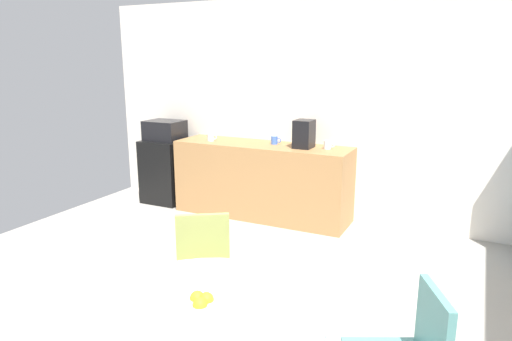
# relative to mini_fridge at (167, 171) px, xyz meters

# --- Properties ---
(wall_back) EXTENTS (6.00, 0.10, 2.60)m
(wall_back) POSITION_rel_mini_fridge_xyz_m (2.09, 0.35, 0.88)
(wall_back) COLOR silver
(wall_back) RESTS_ON ground_plane
(counter_block) EXTENTS (2.15, 0.60, 0.90)m
(counter_block) POSITION_rel_mini_fridge_xyz_m (1.43, 0.00, 0.03)
(counter_block) COLOR #9E7042
(counter_block) RESTS_ON ground_plane
(mini_fridge) EXTENTS (0.54, 0.54, 0.84)m
(mini_fridge) POSITION_rel_mini_fridge_xyz_m (0.00, 0.00, 0.00)
(mini_fridge) COLOR black
(mini_fridge) RESTS_ON ground_plane
(microwave) EXTENTS (0.48, 0.38, 0.26)m
(microwave) POSITION_rel_mini_fridge_xyz_m (0.00, 0.00, 0.55)
(microwave) COLOR black
(microwave) RESTS_ON mini_fridge
(round_table) EXTENTS (1.18, 1.18, 0.73)m
(round_table) POSITION_rel_mini_fridge_xyz_m (2.66, -3.24, 0.19)
(round_table) COLOR silver
(round_table) RESTS_ON ground_plane
(chair_olive) EXTENTS (0.58, 0.58, 0.83)m
(chair_olive) POSITION_rel_mini_fridge_xyz_m (2.11, -2.39, 0.10)
(chair_olive) COLOR silver
(chair_olive) RESTS_ON ground_plane
(fruit_bowl) EXTENTS (0.26, 0.26, 0.11)m
(fruit_bowl) POSITION_rel_mini_fridge_xyz_m (2.68, -3.30, 0.35)
(fruit_bowl) COLOR silver
(fruit_bowl) RESTS_ON round_table
(mug_white) EXTENTS (0.13, 0.08, 0.09)m
(mug_white) POSITION_rel_mini_fridge_xyz_m (1.56, 0.06, 0.53)
(mug_white) COLOR #3F66BF
(mug_white) RESTS_ON counter_block
(mug_green) EXTENTS (0.13, 0.08, 0.09)m
(mug_green) POSITION_rel_mini_fridge_xyz_m (2.22, 0.05, 0.53)
(mug_green) COLOR white
(mug_green) RESTS_ON counter_block
(mug_red) EXTENTS (0.13, 0.08, 0.09)m
(mug_red) POSITION_rel_mini_fridge_xyz_m (0.76, -0.08, 0.53)
(mug_red) COLOR white
(mug_red) RESTS_ON counter_block
(coffee_maker) EXTENTS (0.20, 0.24, 0.32)m
(coffee_maker) POSITION_rel_mini_fridge_xyz_m (1.96, 0.00, 0.64)
(coffee_maker) COLOR black
(coffee_maker) RESTS_ON counter_block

